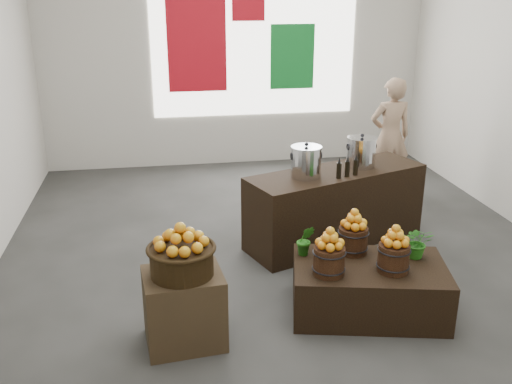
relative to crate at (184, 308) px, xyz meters
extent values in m
plane|color=#3B3B39|center=(1.12, 1.46, -0.31)|extent=(7.00, 7.00, 0.00)
cube|color=beige|center=(1.12, 4.96, 1.69)|extent=(6.00, 0.04, 4.00)
cube|color=white|center=(1.42, 4.94, 1.69)|extent=(3.20, 0.02, 2.40)
cube|color=#B50D1A|center=(0.52, 4.93, 1.59)|extent=(0.90, 0.04, 1.40)
cube|color=#127529|center=(2.02, 4.93, 1.39)|extent=(0.70, 0.04, 1.00)
cube|color=#B50D1A|center=(1.32, 4.93, 2.19)|extent=(0.50, 0.04, 0.50)
cube|color=#463220|center=(0.00, 0.00, 0.00)|extent=(0.67, 0.56, 0.62)
cylinder|color=black|center=(0.00, 0.00, 0.42)|extent=(0.50, 0.50, 0.23)
cube|color=black|center=(1.64, 0.19, -0.08)|extent=(1.47, 1.09, 0.46)
cylinder|color=#311A0D|center=(1.23, 0.10, 0.27)|extent=(0.27, 0.27, 0.24)
cylinder|color=#311A0D|center=(1.78, 0.06, 0.27)|extent=(0.27, 0.27, 0.24)
cylinder|color=#311A0D|center=(1.56, 0.46, 0.27)|extent=(0.27, 0.27, 0.24)
imported|color=#1E6314|center=(2.09, 0.27, 0.30)|extent=(0.33, 0.31, 0.30)
imported|color=#1E6314|center=(1.12, 0.49, 0.29)|extent=(0.18, 0.16, 0.29)
cube|color=black|center=(1.78, 1.69, 0.11)|extent=(2.15, 1.33, 0.84)
cylinder|color=silver|center=(1.39, 1.54, 0.69)|extent=(0.32, 0.32, 0.32)
cylinder|color=silver|center=(2.09, 1.80, 0.69)|extent=(0.32, 0.32, 0.32)
imported|color=#98785D|center=(3.01, 3.17, 0.50)|extent=(0.59, 0.39, 1.61)
camera|label=1|loc=(-0.11, -4.03, 2.44)|focal=40.00mm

